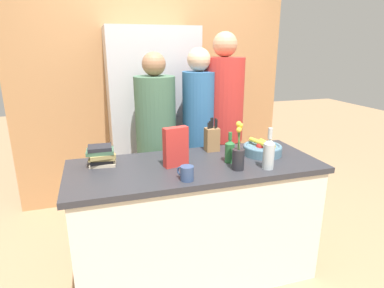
# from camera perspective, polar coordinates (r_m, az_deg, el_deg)

# --- Properties ---
(ground_plane) EXTENTS (14.00, 14.00, 0.00)m
(ground_plane) POSITION_cam_1_polar(r_m,az_deg,el_deg) (2.73, 0.60, -21.66)
(ground_plane) COLOR #A37F5B
(kitchen_island) EXTENTS (1.78, 0.72, 0.91)m
(kitchen_island) POSITION_cam_1_polar(r_m,az_deg,el_deg) (2.47, 0.63, -13.38)
(kitchen_island) COLOR silver
(kitchen_island) RESTS_ON ground_plane
(back_wall_wood) EXTENTS (2.98, 0.12, 2.60)m
(back_wall_wood) POSITION_cam_1_polar(r_m,az_deg,el_deg) (3.63, -6.80, 10.46)
(back_wall_wood) COLOR #AD7A4C
(back_wall_wood) RESTS_ON ground_plane
(refrigerator) EXTENTS (0.85, 0.63, 1.88)m
(refrigerator) POSITION_cam_1_polar(r_m,az_deg,el_deg) (3.33, -6.98, 3.59)
(refrigerator) COLOR #B7B7BC
(refrigerator) RESTS_ON ground_plane
(fruit_bowl) EXTENTS (0.29, 0.29, 0.11)m
(fruit_bowl) POSITION_cam_1_polar(r_m,az_deg,el_deg) (2.51, 12.38, -0.85)
(fruit_bowl) COLOR slate
(fruit_bowl) RESTS_ON kitchen_island
(knife_block) EXTENTS (0.11, 0.09, 0.27)m
(knife_block) POSITION_cam_1_polar(r_m,az_deg,el_deg) (2.54, 3.56, 0.95)
(knife_block) COLOR olive
(knife_block) RESTS_ON kitchen_island
(flower_vase) EXTENTS (0.08, 0.08, 0.33)m
(flower_vase) POSITION_cam_1_polar(r_m,az_deg,el_deg) (2.16, 8.25, -1.78)
(flower_vase) COLOR #232328
(flower_vase) RESTS_ON kitchen_island
(cereal_box) EXTENTS (0.18, 0.10, 0.28)m
(cereal_box) POSITION_cam_1_polar(r_m,az_deg,el_deg) (2.19, -2.90, -0.53)
(cereal_box) COLOR red
(cereal_box) RESTS_ON kitchen_island
(coffee_mug) EXTENTS (0.09, 0.11, 0.09)m
(coffee_mug) POSITION_cam_1_polar(r_m,az_deg,el_deg) (1.99, -0.97, -5.21)
(coffee_mug) COLOR #334770
(coffee_mug) RESTS_ON kitchen_island
(book_stack) EXTENTS (0.20, 0.16, 0.14)m
(book_stack) POSITION_cam_1_polar(r_m,az_deg,el_deg) (2.31, -15.85, -1.97)
(book_stack) COLOR #B7A88E
(book_stack) RESTS_ON kitchen_island
(bottle_oil) EXTENTS (0.08, 0.08, 0.28)m
(bottle_oil) POSITION_cam_1_polar(r_m,az_deg,el_deg) (2.21, 13.49, -1.54)
(bottle_oil) COLOR #B2BCC1
(bottle_oil) RESTS_ON kitchen_island
(bottle_vinegar) EXTENTS (0.07, 0.07, 0.22)m
(bottle_vinegar) POSITION_cam_1_polar(r_m,az_deg,el_deg) (2.30, 6.72, -1.14)
(bottle_vinegar) COLOR #286633
(bottle_vinegar) RESTS_ON kitchen_island
(person_at_sink) EXTENTS (0.34, 0.34, 1.67)m
(person_at_sink) POSITION_cam_1_polar(r_m,az_deg,el_deg) (2.78, -6.36, 0.85)
(person_at_sink) COLOR #383842
(person_at_sink) RESTS_ON ground_plane
(person_in_blue) EXTENTS (0.28, 0.28, 1.70)m
(person_in_blue) POSITION_cam_1_polar(r_m,az_deg,el_deg) (2.86, 1.16, 2.14)
(person_in_blue) COLOR #383842
(person_in_blue) RESTS_ON ground_plane
(person_in_red_tee) EXTENTS (0.36, 0.36, 1.83)m
(person_in_red_tee) POSITION_cam_1_polar(r_m,az_deg,el_deg) (2.95, 5.49, 3.69)
(person_in_red_tee) COLOR #383842
(person_in_red_tee) RESTS_ON ground_plane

